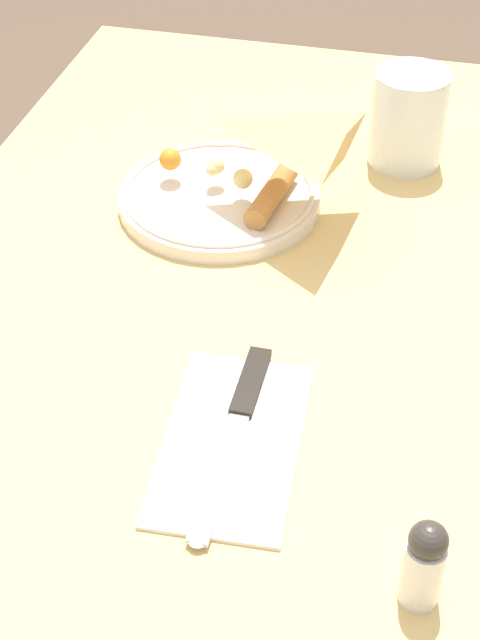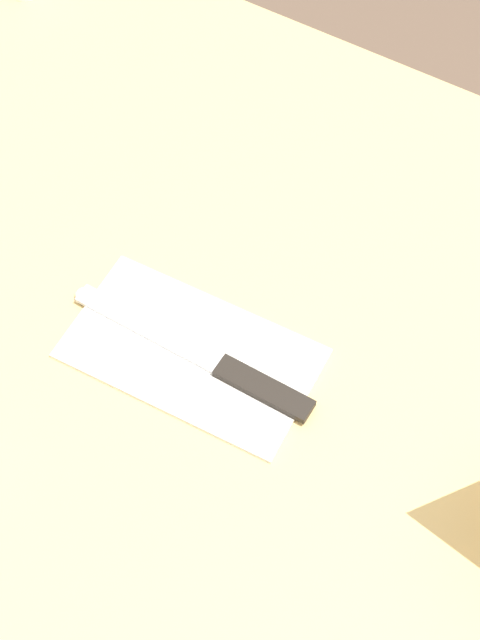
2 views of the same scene
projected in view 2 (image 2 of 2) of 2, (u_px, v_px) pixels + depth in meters
The scene contains 3 objects.
dining_table at pixel (345, 463), 0.85m from camera, with size 1.24×0.72×0.73m.
napkin_folded at pixel (191, 353), 0.78m from camera, with size 0.20×0.12×0.00m.
butter_knife at pixel (204, 357), 0.78m from camera, with size 0.22×0.02×0.01m.
Camera 2 is at (-0.10, 0.34, 1.41)m, focal length 55.00 mm.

